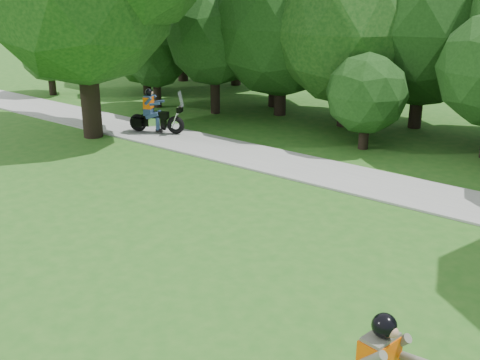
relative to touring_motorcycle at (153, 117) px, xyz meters
The scene contains 3 objects.
ground 12.13m from the touring_motorcycle, 41.71° to the right, with size 100.00×100.00×0.00m, color #26611B.
walkway 9.06m from the touring_motorcycle, ahead, with size 60.00×2.20×0.06m, color gray.
touring_motorcycle is the anchor object (origin of this frame).
Camera 1 is at (6.25, -6.74, 5.79)m, focal length 45.00 mm.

